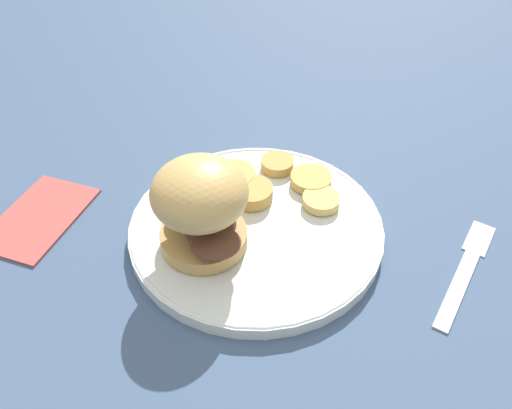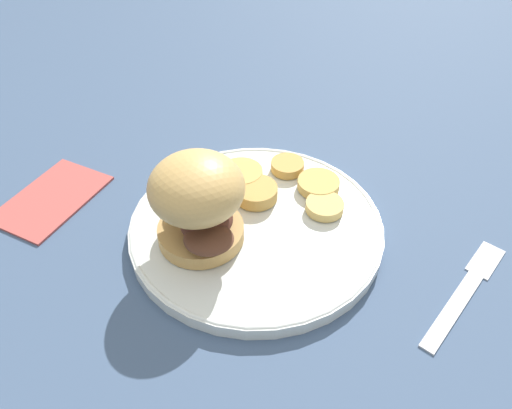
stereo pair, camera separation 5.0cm
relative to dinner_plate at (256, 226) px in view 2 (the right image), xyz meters
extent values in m
plane|color=#3D5170|center=(0.00, 0.00, -0.01)|extent=(4.00, 4.00, 0.00)
cylinder|color=silver|center=(0.00, 0.00, 0.00)|extent=(0.28, 0.28, 0.01)
torus|color=silver|center=(0.00, 0.00, 0.00)|extent=(0.27, 0.27, 0.01)
cylinder|color=tan|center=(-0.06, 0.02, 0.02)|extent=(0.09, 0.09, 0.02)
ellipsoid|color=#4C281E|center=(-0.06, 0.02, 0.03)|extent=(0.06, 0.06, 0.02)
ellipsoid|color=#4C281E|center=(-0.05, 0.01, 0.03)|extent=(0.07, 0.07, 0.02)
ellipsoid|color=#4C281E|center=(-0.02, 0.05, 0.03)|extent=(0.03, 0.04, 0.02)
ellipsoid|color=brown|center=(-0.06, 0.03, 0.03)|extent=(0.04, 0.04, 0.02)
ellipsoid|color=brown|center=(-0.04, 0.04, 0.03)|extent=(0.03, 0.04, 0.02)
ellipsoid|color=brown|center=(-0.06, 0.05, 0.04)|extent=(0.05, 0.05, 0.02)
ellipsoid|color=#563323|center=(-0.07, -0.01, 0.04)|extent=(0.07, 0.07, 0.01)
ellipsoid|color=tan|center=(-0.06, 0.02, 0.08)|extent=(0.09, 0.09, 0.06)
cylinder|color=tan|center=(0.09, -0.01, 0.01)|extent=(0.05, 0.05, 0.01)
cylinder|color=tan|center=(0.03, 0.03, 0.01)|extent=(0.05, 0.05, 0.02)
cylinder|color=tan|center=(0.03, 0.06, 0.02)|extent=(0.05, 0.05, 0.02)
cylinder|color=tan|center=(0.09, 0.04, 0.01)|extent=(0.04, 0.04, 0.01)
cylinder|color=#DBB766|center=(0.07, -0.04, 0.01)|extent=(0.04, 0.04, 0.01)
cube|color=silver|center=(0.07, -0.20, -0.01)|extent=(0.11, 0.03, 0.00)
cube|color=silver|center=(0.15, -0.19, -0.01)|extent=(0.05, 0.03, 0.00)
cube|color=#B24C47|center=(-0.15, 0.20, -0.01)|extent=(0.15, 0.13, 0.01)
camera|label=1|loc=(-0.29, -0.26, 0.39)|focal=35.00mm
camera|label=2|loc=(-0.25, -0.29, 0.39)|focal=35.00mm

